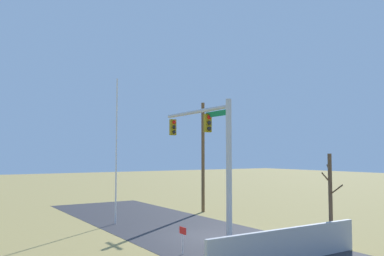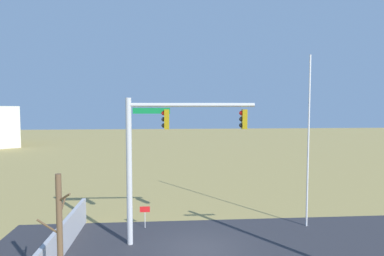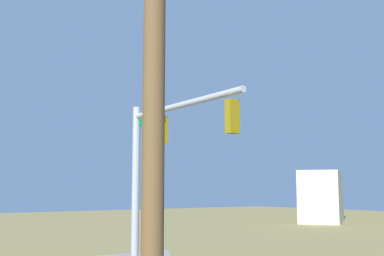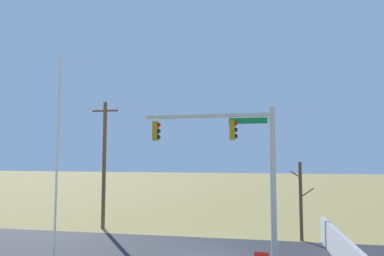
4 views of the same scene
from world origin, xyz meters
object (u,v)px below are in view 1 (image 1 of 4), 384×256
Objects in this scene: bare_tree at (330,198)px; open_sign at (183,234)px; signal_mast at (211,146)px; flagpole at (116,150)px; utility_pole at (203,155)px.

bare_tree is 7.84m from open_sign.
open_sign is at bearing -67.76° from signal_mast.
flagpole reaches higher than open_sign.
signal_mast is 11.34m from utility_pole.
signal_mast is 4.75m from open_sign.
bare_tree is at bearing 56.26° from signal_mast.
signal_mast is 1.58× the size of bare_tree.
flagpole is 9.96m from open_sign.
utility_pole reaches higher than signal_mast.
utility_pole is at bearing 141.62° from open_sign.
open_sign is (10.50, -8.31, -3.61)m from utility_pole.
bare_tree is 3.76× the size of open_sign.
signal_mast is 0.75× the size of flagpole.
bare_tree is at bearing 30.75° from flagpole.
open_sign is (9.15, -0.41, -3.91)m from flagpole.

